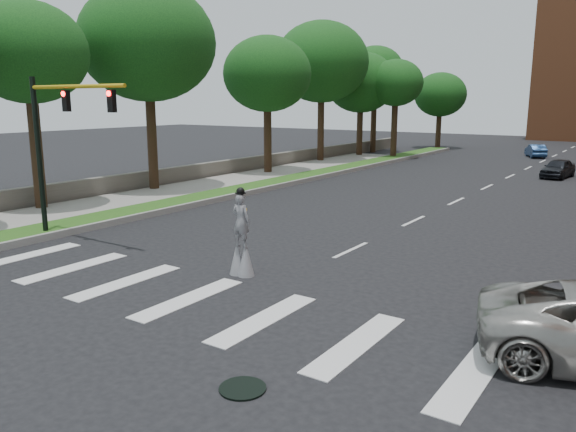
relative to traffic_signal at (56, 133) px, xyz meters
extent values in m
plane|color=black|center=(9.78, -3.00, -4.15)|extent=(160.00, 160.00, 0.00)
cube|color=#235016|center=(-1.72, 17.00, -4.03)|extent=(2.00, 60.00, 0.25)
cube|color=gray|center=(-0.67, 17.00, -4.01)|extent=(0.20, 60.00, 0.28)
cube|color=gray|center=(-4.72, 7.00, -4.06)|extent=(4.00, 60.00, 0.18)
cube|color=#5E5950|center=(-7.22, 19.00, -3.60)|extent=(0.50, 56.00, 1.10)
cylinder|color=black|center=(12.78, -5.00, -4.13)|extent=(0.90, 0.90, 0.04)
cylinder|color=black|center=(-1.22, 0.00, -1.05)|extent=(0.20, 0.20, 6.20)
cylinder|color=gold|center=(1.38, 0.00, 1.65)|extent=(5.20, 0.14, 0.14)
cube|color=black|center=(0.78, 0.00, 1.15)|extent=(0.28, 0.18, 0.75)
cylinder|color=#FF0C0C|center=(0.78, -0.10, 1.40)|extent=(0.18, 0.06, 0.18)
cube|color=black|center=(3.28, 0.00, 1.15)|extent=(0.28, 0.18, 0.75)
cylinder|color=#FF0C0C|center=(3.28, -0.10, 1.40)|extent=(0.18, 0.06, 0.18)
cylinder|color=black|center=(8.51, 0.50, -3.71)|extent=(0.07, 0.07, 0.88)
cylinder|color=black|center=(8.19, 0.50, -3.71)|extent=(0.07, 0.07, 0.88)
cone|color=slate|center=(8.51, 0.50, -3.60)|extent=(0.52, 0.52, 1.10)
cone|color=slate|center=(8.19, 0.50, -3.60)|extent=(0.52, 0.52, 1.10)
imported|color=slate|center=(8.35, 0.50, -2.42)|extent=(0.63, 0.42, 1.69)
sphere|color=black|center=(8.35, 0.50, -1.52)|extent=(0.26, 0.26, 0.26)
cylinder|color=black|center=(8.35, 0.50, -1.57)|extent=(0.34, 0.34, 0.02)
cube|color=yellow|center=(8.34, 0.64, -1.96)|extent=(0.22, 0.05, 0.10)
imported|color=black|center=(12.66, 30.16, -3.49)|extent=(2.01, 4.02, 1.32)
imported|color=navy|center=(8.51, 44.35, -3.54)|extent=(2.63, 3.90, 1.22)
cylinder|color=black|center=(-6.19, 2.99, -1.09)|extent=(0.56, 0.56, 6.11)
ellipsoid|color=#113914|center=(-6.19, 2.99, 3.34)|extent=(5.53, 5.53, 4.70)
cylinder|color=black|center=(-6.18, 10.29, -0.87)|extent=(0.56, 0.56, 6.56)
ellipsoid|color=#113914|center=(-6.18, 10.29, 4.35)|extent=(7.75, 7.75, 6.59)
cylinder|color=black|center=(-5.14, 20.31, -1.38)|extent=(0.56, 0.56, 5.55)
ellipsoid|color=#113914|center=(-5.14, 20.31, 2.96)|extent=(6.24, 6.24, 5.30)
cylinder|color=black|center=(-6.15, 29.44, -0.92)|extent=(0.56, 0.56, 6.45)
ellipsoid|color=#113914|center=(-6.15, 29.44, 4.29)|extent=(7.95, 7.95, 6.76)
cylinder|color=black|center=(-6.40, 40.32, -0.76)|extent=(0.56, 0.56, 6.78)
ellipsoid|color=#113914|center=(-6.40, 40.32, 4.05)|extent=(5.69, 5.69, 4.84)
cylinder|color=black|center=(-2.19, 35.90, -1.35)|extent=(0.56, 0.56, 5.59)
ellipsoid|color=#113914|center=(-2.19, 35.90, 2.67)|extent=(4.92, 4.92, 4.19)
cylinder|color=black|center=(-2.50, 48.69, -1.92)|extent=(0.56, 0.56, 4.46)
ellipsoid|color=#113914|center=(-2.50, 48.69, 1.72)|extent=(5.62, 5.62, 4.77)
cylinder|color=black|center=(-5.60, 35.70, -1.52)|extent=(0.56, 0.56, 5.26)
ellipsoid|color=#113914|center=(-5.60, 35.70, 2.75)|extent=(6.57, 6.57, 5.58)
camera|label=1|loc=(18.93, -12.53, 1.21)|focal=35.00mm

